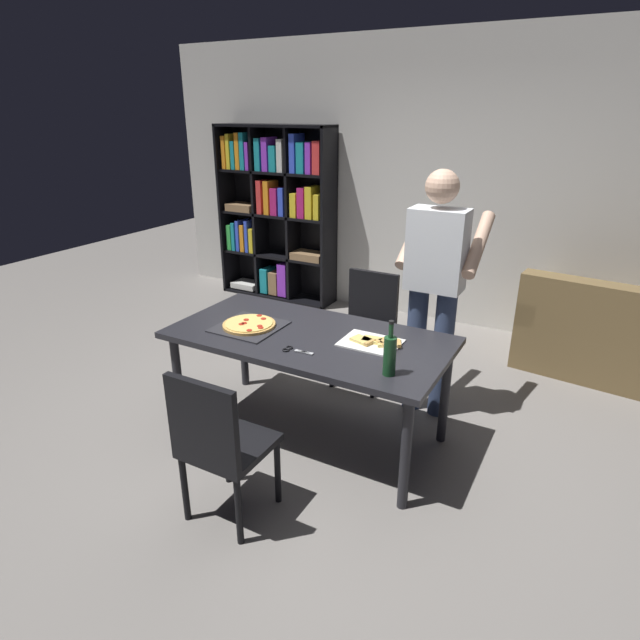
{
  "coord_description": "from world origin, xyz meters",
  "views": [
    {
      "loc": [
        1.56,
        -2.69,
        2.1
      ],
      "look_at": [
        0.0,
        0.15,
        0.8
      ],
      "focal_mm": 29.6,
      "sensor_mm": 36.0,
      "label": 1
    }
  ],
  "objects_px": {
    "wine_bottle": "(390,355)",
    "chair_near_camera": "(218,440)",
    "person_serving_pizza": "(435,282)",
    "pepperoni_pizza_on_tray": "(249,325)",
    "chair_far_side": "(367,321)",
    "kitchen_scissors": "(294,350)",
    "dining_table": "(309,345)",
    "bookshelf": "(277,210)",
    "couch": "(630,345)"
  },
  "relations": [
    {
      "from": "chair_far_side",
      "to": "person_serving_pizza",
      "type": "bearing_deg",
      "value": -20.5
    },
    {
      "from": "chair_far_side",
      "to": "kitchen_scissors",
      "type": "height_order",
      "value": "chair_far_side"
    },
    {
      "from": "dining_table",
      "to": "person_serving_pizza",
      "type": "height_order",
      "value": "person_serving_pizza"
    },
    {
      "from": "chair_near_camera",
      "to": "wine_bottle",
      "type": "relative_size",
      "value": 2.85
    },
    {
      "from": "chair_far_side",
      "to": "kitchen_scissors",
      "type": "bearing_deg",
      "value": -88.04
    },
    {
      "from": "dining_table",
      "to": "bookshelf",
      "type": "distance_m",
      "value": 3.0
    },
    {
      "from": "chair_near_camera",
      "to": "person_serving_pizza",
      "type": "height_order",
      "value": "person_serving_pizza"
    },
    {
      "from": "dining_table",
      "to": "pepperoni_pizza_on_tray",
      "type": "bearing_deg",
      "value": -168.62
    },
    {
      "from": "chair_near_camera",
      "to": "bookshelf",
      "type": "bearing_deg",
      "value": 118.43
    },
    {
      "from": "wine_bottle",
      "to": "bookshelf",
      "type": "bearing_deg",
      "value": 132.9
    },
    {
      "from": "bookshelf",
      "to": "pepperoni_pizza_on_tray",
      "type": "bearing_deg",
      "value": -60.62
    },
    {
      "from": "couch",
      "to": "bookshelf",
      "type": "bearing_deg",
      "value": 174.0
    },
    {
      "from": "dining_table",
      "to": "chair_far_side",
      "type": "xyz_separation_m",
      "value": [
        0.0,
        0.94,
        -0.17
      ]
    },
    {
      "from": "couch",
      "to": "pepperoni_pizza_on_tray",
      "type": "height_order",
      "value": "couch"
    },
    {
      "from": "dining_table",
      "to": "chair_near_camera",
      "type": "xyz_separation_m",
      "value": [
        -0.0,
        -0.94,
        -0.17
      ]
    },
    {
      "from": "person_serving_pizza",
      "to": "wine_bottle",
      "type": "relative_size",
      "value": 5.54
    },
    {
      "from": "bookshelf",
      "to": "dining_table",
      "type": "bearing_deg",
      "value": -52.95
    },
    {
      "from": "wine_bottle",
      "to": "chair_near_camera",
      "type": "bearing_deg",
      "value": -134.08
    },
    {
      "from": "pepperoni_pizza_on_tray",
      "to": "bookshelf",
      "type": "bearing_deg",
      "value": 119.38
    },
    {
      "from": "chair_far_side",
      "to": "person_serving_pizza",
      "type": "xyz_separation_m",
      "value": [
        0.59,
        -0.22,
        0.49
      ]
    },
    {
      "from": "chair_near_camera",
      "to": "couch",
      "type": "bearing_deg",
      "value": 57.09
    },
    {
      "from": "couch",
      "to": "kitchen_scissors",
      "type": "xyz_separation_m",
      "value": [
        -1.85,
        -2.24,
        0.45
      ]
    },
    {
      "from": "wine_bottle",
      "to": "kitchen_scissors",
      "type": "relative_size",
      "value": 1.63
    },
    {
      "from": "person_serving_pizza",
      "to": "wine_bottle",
      "type": "distance_m",
      "value": 0.99
    },
    {
      "from": "chair_near_camera",
      "to": "bookshelf",
      "type": "relative_size",
      "value": 0.46
    },
    {
      "from": "chair_near_camera",
      "to": "kitchen_scissors",
      "type": "xyz_separation_m",
      "value": [
        0.04,
        0.68,
        0.24
      ]
    },
    {
      "from": "dining_table",
      "to": "chair_near_camera",
      "type": "height_order",
      "value": "chair_near_camera"
    },
    {
      "from": "dining_table",
      "to": "bookshelf",
      "type": "relative_size",
      "value": 0.92
    },
    {
      "from": "person_serving_pizza",
      "to": "pepperoni_pizza_on_tray",
      "type": "distance_m",
      "value": 1.3
    },
    {
      "from": "couch",
      "to": "pepperoni_pizza_on_tray",
      "type": "bearing_deg",
      "value": -138.04
    },
    {
      "from": "person_serving_pizza",
      "to": "kitchen_scissors",
      "type": "height_order",
      "value": "person_serving_pizza"
    },
    {
      "from": "kitchen_scissors",
      "to": "couch",
      "type": "bearing_deg",
      "value": 50.42
    },
    {
      "from": "person_serving_pizza",
      "to": "pepperoni_pizza_on_tray",
      "type": "relative_size",
      "value": 4.27
    },
    {
      "from": "chair_far_side",
      "to": "wine_bottle",
      "type": "xyz_separation_m",
      "value": [
        0.66,
        -1.2,
        0.36
      ]
    },
    {
      "from": "dining_table",
      "to": "pepperoni_pizza_on_tray",
      "type": "height_order",
      "value": "pepperoni_pizza_on_tray"
    },
    {
      "from": "kitchen_scissors",
      "to": "chair_far_side",
      "type": "bearing_deg",
      "value": 91.96
    },
    {
      "from": "dining_table",
      "to": "pepperoni_pizza_on_tray",
      "type": "xyz_separation_m",
      "value": [
        -0.41,
        -0.08,
        0.09
      ]
    },
    {
      "from": "couch",
      "to": "bookshelf",
      "type": "distance_m",
      "value": 3.78
    },
    {
      "from": "couch",
      "to": "dining_table",
      "type": "bearing_deg",
      "value": -133.6
    },
    {
      "from": "kitchen_scissors",
      "to": "pepperoni_pizza_on_tray",
      "type": "bearing_deg",
      "value": 159.23
    },
    {
      "from": "chair_near_camera",
      "to": "bookshelf",
      "type": "height_order",
      "value": "bookshelf"
    },
    {
      "from": "pepperoni_pizza_on_tray",
      "to": "wine_bottle",
      "type": "bearing_deg",
      "value": -9.47
    },
    {
      "from": "chair_far_side",
      "to": "kitchen_scissors",
      "type": "xyz_separation_m",
      "value": [
        0.04,
        -1.19,
        0.24
      ]
    },
    {
      "from": "chair_far_side",
      "to": "wine_bottle",
      "type": "relative_size",
      "value": 2.85
    },
    {
      "from": "couch",
      "to": "kitchen_scissors",
      "type": "distance_m",
      "value": 2.94
    },
    {
      "from": "chair_near_camera",
      "to": "wine_bottle",
      "type": "xyz_separation_m",
      "value": [
        0.66,
        0.68,
        0.36
      ]
    },
    {
      "from": "couch",
      "to": "wine_bottle",
      "type": "distance_m",
      "value": 2.63
    },
    {
      "from": "bookshelf",
      "to": "kitchen_scissors",
      "type": "bearing_deg",
      "value": -55.09
    },
    {
      "from": "pepperoni_pizza_on_tray",
      "to": "kitchen_scissors",
      "type": "bearing_deg",
      "value": -20.77
    },
    {
      "from": "couch",
      "to": "bookshelf",
      "type": "relative_size",
      "value": 0.92
    }
  ]
}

